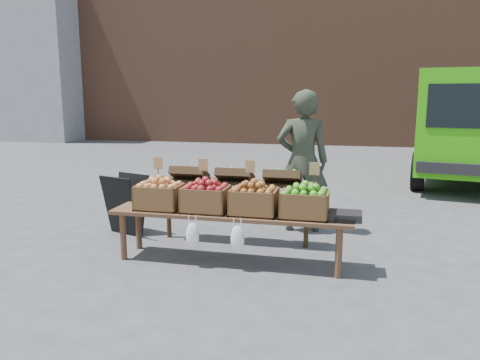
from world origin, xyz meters
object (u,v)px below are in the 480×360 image
(delivery_van, at_px, (476,128))
(chalkboard_sign, at_px, (125,204))
(back_table, at_px, (235,202))
(crate_red_apples, at_px, (254,202))
(crate_russet_pears, at_px, (206,199))
(display_bench, at_px, (230,237))
(weighing_scale, at_px, (345,216))
(crate_green_apples, at_px, (305,204))
(crate_golden_apples, at_px, (160,197))
(vendor, at_px, (303,161))

(delivery_van, bearing_deg, chalkboard_sign, -124.90)
(delivery_van, height_order, back_table, delivery_van)
(crate_red_apples, bearing_deg, crate_russet_pears, 180.00)
(back_table, distance_m, display_bench, 0.77)
(crate_russet_pears, xyz_separation_m, weighing_scale, (1.52, 0.00, -0.10))
(display_bench, relative_size, crate_red_apples, 5.40)
(chalkboard_sign, bearing_deg, back_table, 18.43)
(display_bench, distance_m, crate_green_apples, 0.93)
(crate_green_apples, bearing_deg, chalkboard_sign, 163.70)
(crate_russet_pears, height_order, crate_red_apples, same)
(chalkboard_sign, height_order, crate_red_apples, crate_red_apples)
(delivery_van, height_order, crate_red_apples, delivery_van)
(crate_russet_pears, height_order, crate_green_apples, same)
(crate_red_apples, bearing_deg, weighing_scale, 0.00)
(crate_golden_apples, bearing_deg, crate_green_apples, 0.00)
(delivery_van, distance_m, crate_red_apples, 7.17)
(vendor, height_order, crate_golden_apples, vendor)
(display_bench, relative_size, crate_green_apples, 5.40)
(weighing_scale, bearing_deg, crate_red_apples, 180.00)
(back_table, xyz_separation_m, crate_red_apples, (0.39, -0.72, 0.19))
(vendor, height_order, back_table, vendor)
(chalkboard_sign, bearing_deg, weighing_scale, 4.37)
(back_table, bearing_deg, vendor, 44.32)
(delivery_van, distance_m, vendor, 5.72)
(vendor, bearing_deg, crate_golden_apples, 35.72)
(vendor, xyz_separation_m, display_bench, (-0.65, -1.47, -0.68))
(crate_green_apples, bearing_deg, weighing_scale, 0.00)
(crate_red_apples, relative_size, crate_green_apples, 1.00)
(crate_green_apples, bearing_deg, crate_red_apples, 180.00)
(vendor, xyz_separation_m, weighing_scale, (0.60, -1.47, -0.35))
(display_bench, relative_size, crate_golden_apples, 5.40)
(chalkboard_sign, bearing_deg, display_bench, -5.40)
(weighing_scale, bearing_deg, crate_green_apples, 180.00)
(chalkboard_sign, relative_size, crate_green_apples, 1.64)
(delivery_van, distance_m, weighing_scale, 6.74)
(weighing_scale, bearing_deg, crate_russet_pears, 180.00)
(chalkboard_sign, relative_size, crate_golden_apples, 1.64)
(crate_russet_pears, height_order, weighing_scale, crate_russet_pears)
(vendor, bearing_deg, crate_green_apples, 87.75)
(crate_golden_apples, bearing_deg, crate_red_apples, 0.00)
(back_table, xyz_separation_m, crate_golden_apples, (-0.71, -0.72, 0.19))
(crate_golden_apples, bearing_deg, back_table, 45.39)
(chalkboard_sign, distance_m, crate_red_apples, 2.06)
(delivery_van, xyz_separation_m, vendor, (-3.25, -4.70, -0.20))
(back_table, bearing_deg, chalkboard_sign, -179.93)
(weighing_scale, bearing_deg, crate_golden_apples, 180.00)
(crate_golden_apples, xyz_separation_m, weighing_scale, (2.07, 0.00, -0.10))
(delivery_van, relative_size, display_bench, 1.92)
(chalkboard_sign, xyz_separation_m, crate_red_apples, (1.91, -0.72, 0.30))
(back_table, bearing_deg, crate_golden_apples, -134.61)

